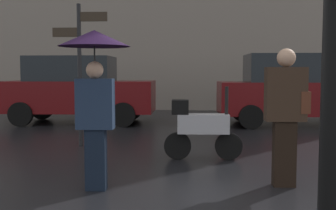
{
  "coord_description": "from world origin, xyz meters",
  "views": [
    {
      "loc": [
        -0.31,
        -2.57,
        1.47
      ],
      "look_at": [
        -0.59,
        3.82,
        0.96
      ],
      "focal_mm": 43.87,
      "sensor_mm": 36.0,
      "label": 1
    }
  ],
  "objects_px": {
    "pedestrian_with_bag": "(286,109)",
    "parked_car_right": "(77,89)",
    "pedestrian_with_umbrella": "(95,70)",
    "parked_car_left": "(296,90)",
    "parked_scooter": "(201,127)",
    "street_signpost": "(80,60)"
  },
  "relations": [
    {
      "from": "parked_car_left",
      "to": "parked_scooter",
      "type": "bearing_deg",
      "value": 59.37
    },
    {
      "from": "pedestrian_with_bag",
      "to": "parked_car_right",
      "type": "distance_m",
      "value": 7.84
    },
    {
      "from": "pedestrian_with_bag",
      "to": "street_signpost",
      "type": "height_order",
      "value": "street_signpost"
    },
    {
      "from": "pedestrian_with_bag",
      "to": "parked_car_left",
      "type": "height_order",
      "value": "parked_car_left"
    },
    {
      "from": "pedestrian_with_bag",
      "to": "parked_car_left",
      "type": "bearing_deg",
      "value": -57.76
    },
    {
      "from": "pedestrian_with_bag",
      "to": "parked_car_right",
      "type": "height_order",
      "value": "parked_car_right"
    },
    {
      "from": "pedestrian_with_umbrella",
      "to": "street_signpost",
      "type": "distance_m",
      "value": 3.17
    },
    {
      "from": "parked_scooter",
      "to": "street_signpost",
      "type": "xyz_separation_m",
      "value": [
        -2.34,
        1.17,
        1.15
      ]
    },
    {
      "from": "parked_scooter",
      "to": "parked_car_right",
      "type": "bearing_deg",
      "value": 132.1
    },
    {
      "from": "street_signpost",
      "to": "parked_car_right",
      "type": "bearing_deg",
      "value": 105.86
    },
    {
      "from": "parked_scooter",
      "to": "street_signpost",
      "type": "relative_size",
      "value": 0.47
    },
    {
      "from": "pedestrian_with_umbrella",
      "to": "pedestrian_with_bag",
      "type": "xyz_separation_m",
      "value": [
        2.4,
        0.27,
        -0.5
      ]
    },
    {
      "from": "pedestrian_with_umbrella",
      "to": "pedestrian_with_bag",
      "type": "bearing_deg",
      "value": 19.34
    },
    {
      "from": "parked_car_left",
      "to": "pedestrian_with_umbrella",
      "type": "bearing_deg",
      "value": 57.75
    },
    {
      "from": "parked_car_left",
      "to": "parked_car_right",
      "type": "xyz_separation_m",
      "value": [
        -6.19,
        0.26,
        -0.01
      ]
    },
    {
      "from": "pedestrian_with_bag",
      "to": "parked_car_right",
      "type": "bearing_deg",
      "value": -7.54
    },
    {
      "from": "pedestrian_with_bag",
      "to": "street_signpost",
      "type": "xyz_separation_m",
      "value": [
        -3.37,
        2.74,
        0.7
      ]
    },
    {
      "from": "pedestrian_with_umbrella",
      "to": "street_signpost",
      "type": "relative_size",
      "value": 0.71
    },
    {
      "from": "parked_scooter",
      "to": "parked_car_right",
      "type": "relative_size",
      "value": 0.31
    },
    {
      "from": "parked_scooter",
      "to": "parked_car_right",
      "type": "xyz_separation_m",
      "value": [
        -3.39,
        4.89,
        0.43
      ]
    },
    {
      "from": "pedestrian_with_umbrella",
      "to": "pedestrian_with_bag",
      "type": "relative_size",
      "value": 1.12
    },
    {
      "from": "parked_car_right",
      "to": "street_signpost",
      "type": "relative_size",
      "value": 1.54
    }
  ]
}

